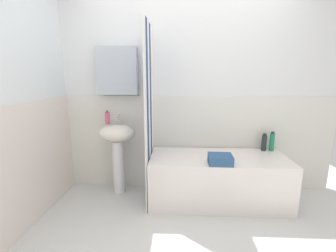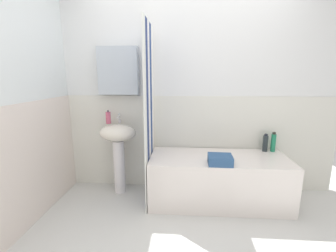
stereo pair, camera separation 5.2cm
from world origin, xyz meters
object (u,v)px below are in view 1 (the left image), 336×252
body_wash_bottle (264,142)px  lotion_bottle (272,142)px  soap_dispenser (107,118)px  bathtub (218,179)px  sink (118,144)px  towel_folded (220,159)px

body_wash_bottle → lotion_bottle: bearing=-2.7°
soap_dispenser → bathtub: 1.50m
bathtub → body_wash_bottle: (0.58, 0.25, 0.37)m
soap_dispenser → lotion_bottle: size_ratio=0.69×
lotion_bottle → sink: bearing=-176.7°
lotion_bottle → body_wash_bottle: lotion_bottle is taller
soap_dispenser → towel_folded: (1.30, -0.41, -0.35)m
sink → soap_dispenser: 0.34m
bathtub → lotion_bottle: 0.81m
soap_dispenser → bathtub: bearing=-8.4°
bathtub → body_wash_bottle: size_ratio=7.19×
bathtub → body_wash_bottle: body_wash_bottle is taller
lotion_bottle → towel_folded: bearing=-146.4°
sink → body_wash_bottle: 1.78m
sink → bathtub: bearing=-6.5°
sink → bathtub: (1.20, -0.14, -0.37)m
body_wash_bottle → sink: bearing=-176.4°
lotion_bottle → towel_folded: (-0.70, -0.46, -0.07)m
soap_dispenser → sink: bearing=-24.8°
bathtub → towel_folded: 0.39m
bathtub → sink: bearing=173.5°
body_wash_bottle → towel_folded: bearing=-142.3°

